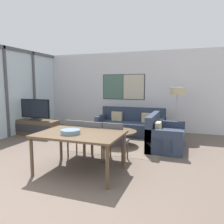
# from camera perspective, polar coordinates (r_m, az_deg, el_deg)

# --- Properties ---
(ground_plane) EXTENTS (24.00, 24.00, 0.00)m
(ground_plane) POSITION_cam_1_polar(r_m,az_deg,el_deg) (3.91, -20.46, -18.18)
(ground_plane) COLOR brown
(wall_back) EXTENTS (7.00, 0.09, 2.80)m
(wall_back) POSITION_cam_1_polar(r_m,az_deg,el_deg) (8.10, 2.98, 5.55)
(wall_back) COLOR silver
(wall_back) RESTS_ON ground_plane
(window_wall_left) EXTENTS (0.07, 5.09, 2.80)m
(window_wall_left) POSITION_cam_1_polar(r_m,az_deg,el_deg) (7.45, -26.06, 5.63)
(window_wall_left) COLOR silver
(window_wall_left) RESTS_ON ground_plane
(area_rug) EXTENTS (2.42, 1.92, 0.01)m
(area_rug) POSITION_cam_1_polar(r_m,az_deg,el_deg) (6.06, 1.72, -8.48)
(area_rug) COLOR #706051
(area_rug) RESTS_ON ground_plane
(tv_console) EXTENTS (1.55, 0.49, 0.49)m
(tv_console) POSITION_cam_1_polar(r_m,az_deg,el_deg) (7.56, -19.26, -3.83)
(tv_console) COLOR brown
(tv_console) RESTS_ON ground_plane
(television) EXTENTS (1.08, 0.20, 0.68)m
(television) POSITION_cam_1_polar(r_m,az_deg,el_deg) (7.48, -19.45, 0.55)
(television) COLOR #2D2D33
(television) RESTS_ON tv_console
(sofa_main) EXTENTS (2.17, 0.87, 0.88)m
(sofa_main) POSITION_cam_1_polar(r_m,az_deg,el_deg) (7.24, 4.98, -3.64)
(sofa_main) COLOR #2D384C
(sofa_main) RESTS_ON ground_plane
(sofa_side) EXTENTS (0.87, 1.47, 0.88)m
(sofa_side) POSITION_cam_1_polar(r_m,az_deg,el_deg) (5.88, 13.22, -6.36)
(sofa_side) COLOR #2D384C
(sofa_side) RESTS_ON ground_plane
(coffee_table) EXTENTS (0.98, 0.98, 0.38)m
(coffee_table) POSITION_cam_1_polar(r_m,az_deg,el_deg) (5.99, 1.73, -5.84)
(coffee_table) COLOR brown
(coffee_table) RESTS_ON ground_plane
(dining_table) EXTENTS (1.57, 1.06, 0.75)m
(dining_table) POSITION_cam_1_polar(r_m,az_deg,el_deg) (4.12, -8.39, -6.40)
(dining_table) COLOR brown
(dining_table) RESTS_ON ground_plane
(dining_chair_left) EXTENTS (0.46, 0.46, 0.86)m
(dining_chair_left) POSITION_cam_1_polar(r_m,az_deg,el_deg) (5.01, -8.82, -6.16)
(dining_chair_left) COLOR #4C4C51
(dining_chair_left) RESTS_ON ground_plane
(dining_chair_centre) EXTENTS (0.46, 0.46, 0.86)m
(dining_chair_centre) POSITION_cam_1_polar(r_m,az_deg,el_deg) (4.78, -4.33, -6.74)
(dining_chair_centre) COLOR #4C4C51
(dining_chair_centre) RESTS_ON ground_plane
(dining_chair_right) EXTENTS (0.46, 0.46, 0.86)m
(dining_chair_right) POSITION_cam_1_polar(r_m,az_deg,el_deg) (4.63, 0.77, -7.20)
(dining_chair_right) COLOR #4C4C51
(dining_chair_right) RESTS_ON ground_plane
(fruit_bowl) EXTENTS (0.35, 0.35, 0.08)m
(fruit_bowl) POSITION_cam_1_polar(r_m,az_deg,el_deg) (4.04, -10.79, -5.03)
(fruit_bowl) COLOR slate
(fruit_bowl) RESTS_ON dining_table
(floor_lamp) EXTENTS (0.43, 0.43, 1.56)m
(floor_lamp) POSITION_cam_1_polar(r_m,az_deg,el_deg) (6.94, 16.69, 4.61)
(floor_lamp) COLOR #2D2D33
(floor_lamp) RESTS_ON ground_plane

